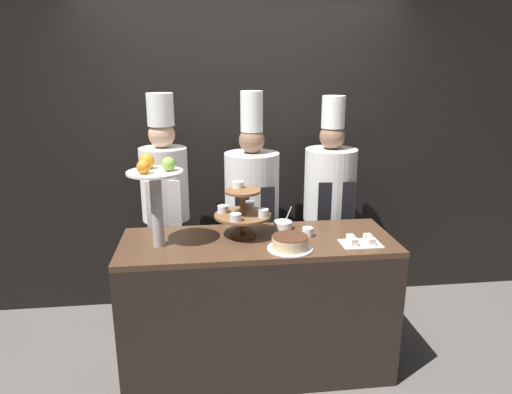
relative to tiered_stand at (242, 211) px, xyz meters
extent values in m
cube|color=black|center=(0.09, 0.93, 0.31)|extent=(10.00, 0.06, 2.80)
cube|color=black|center=(0.09, -0.09, -0.64)|extent=(1.72, 0.62, 0.89)
cube|color=#4C3321|center=(0.09, -0.09, -0.18)|extent=(1.72, 0.62, 0.03)
cylinder|color=brown|center=(0.00, 0.00, -0.16)|extent=(0.16, 0.16, 0.02)
cylinder|color=brown|center=(0.00, 0.00, -0.01)|extent=(0.04, 0.04, 0.30)
cylinder|color=brown|center=(0.00, 0.00, -0.03)|extent=(0.36, 0.36, 0.02)
cylinder|color=brown|center=(0.00, 0.00, 0.13)|extent=(0.23, 0.23, 0.02)
cylinder|color=silver|center=(0.06, 0.12, 0.00)|extent=(0.07, 0.07, 0.04)
cylinder|color=red|center=(0.06, 0.12, -0.01)|extent=(0.06, 0.06, 0.03)
cylinder|color=silver|center=(-0.12, 0.05, 0.00)|extent=(0.07, 0.07, 0.04)
cylinder|color=green|center=(-0.12, 0.05, -0.01)|extent=(0.06, 0.06, 0.03)
cylinder|color=silver|center=(-0.05, -0.13, 0.00)|extent=(0.07, 0.07, 0.04)
cylinder|color=beige|center=(-0.05, -0.13, -0.01)|extent=(0.06, 0.06, 0.03)
cylinder|color=silver|center=(0.12, -0.06, 0.00)|extent=(0.07, 0.07, 0.04)
cylinder|color=gold|center=(0.12, -0.06, -0.01)|extent=(0.06, 0.06, 0.03)
cylinder|color=white|center=(-0.02, 0.06, 0.16)|extent=(0.07, 0.07, 0.04)
cylinder|color=#B2ADA8|center=(-0.52, -0.12, 0.06)|extent=(0.07, 0.07, 0.45)
cylinder|color=white|center=(-0.52, -0.12, 0.29)|extent=(0.33, 0.33, 0.01)
sphere|color=#84B742|center=(-0.44, -0.12, 0.34)|extent=(0.08, 0.08, 0.08)
sphere|color=orange|center=(-0.57, -0.05, 0.34)|extent=(0.09, 0.09, 0.09)
sphere|color=orange|center=(-0.57, -0.18, 0.34)|extent=(0.08, 0.08, 0.08)
cylinder|color=white|center=(0.26, -0.26, -0.16)|extent=(0.27, 0.27, 0.01)
cylinder|color=#E0BC89|center=(0.26, -0.26, -0.12)|extent=(0.22, 0.22, 0.07)
cylinder|color=#472819|center=(0.26, -0.26, -0.09)|extent=(0.21, 0.21, 0.01)
cylinder|color=white|center=(0.41, -0.07, -0.14)|extent=(0.07, 0.07, 0.06)
cube|color=white|center=(0.70, -0.24, -0.16)|extent=(0.24, 0.17, 0.01)
cube|color=silver|center=(0.65, -0.27, -0.14)|extent=(0.04, 0.04, 0.04)
cube|color=silver|center=(0.76, -0.27, -0.14)|extent=(0.04, 0.04, 0.04)
cube|color=silver|center=(0.65, -0.20, -0.14)|extent=(0.04, 0.04, 0.04)
cube|color=silver|center=(0.76, -0.20, -0.14)|extent=(0.04, 0.04, 0.04)
cylinder|color=white|center=(0.28, 0.08, -0.14)|extent=(0.12, 0.12, 0.05)
cylinder|color=#BCBCC1|center=(0.31, 0.08, -0.07)|extent=(0.05, 0.01, 0.11)
cube|color=#28282D|center=(-0.52, 0.54, -0.65)|extent=(0.26, 0.14, 0.87)
cylinder|color=white|center=(-0.52, 0.54, 0.05)|extent=(0.34, 0.34, 0.54)
cube|color=white|center=(-0.52, 0.38, -0.05)|extent=(0.24, 0.01, 0.34)
sphere|color=tan|center=(-0.52, 0.54, 0.42)|extent=(0.19, 0.19, 0.19)
cylinder|color=white|center=(-0.52, 0.54, 0.59)|extent=(0.19, 0.19, 0.23)
cube|color=#38332D|center=(0.12, 0.54, -0.69)|extent=(0.31, 0.17, 0.80)
cylinder|color=silver|center=(0.12, 0.54, -0.01)|extent=(0.41, 0.41, 0.56)
cube|color=black|center=(0.12, 0.35, -0.12)|extent=(0.29, 0.01, 0.36)
sphere|color=#846047|center=(0.12, 0.54, 0.36)|extent=(0.19, 0.19, 0.19)
cylinder|color=white|center=(0.12, 0.54, 0.57)|extent=(0.16, 0.16, 0.29)
cube|color=black|center=(0.72, 0.54, -0.68)|extent=(0.29, 0.16, 0.82)
cylinder|color=silver|center=(0.72, 0.54, 0.01)|extent=(0.39, 0.39, 0.55)
cube|color=black|center=(0.72, 0.36, -0.10)|extent=(0.28, 0.01, 0.35)
sphere|color=#846047|center=(0.72, 0.54, 0.38)|extent=(0.19, 0.19, 0.19)
cylinder|color=white|center=(0.72, 0.54, 0.56)|extent=(0.17, 0.17, 0.24)
camera|label=1|loc=(-0.24, -2.75, 0.88)|focal=32.00mm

